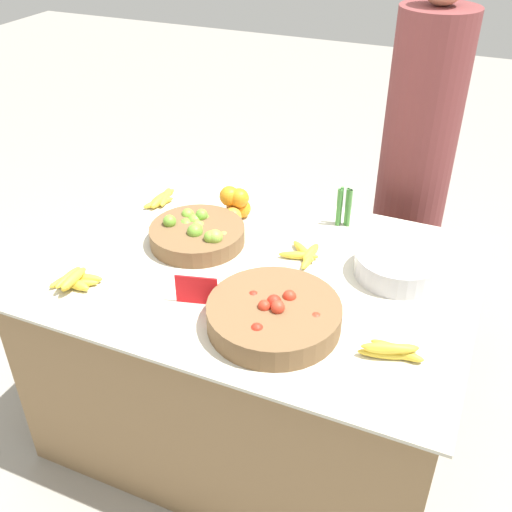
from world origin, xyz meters
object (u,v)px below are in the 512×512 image
(metal_bowl, at_px, (398,264))
(price_sign, at_px, (197,290))
(lime_bowl, at_px, (197,233))
(vendor_person, at_px, (413,182))
(tomato_basket, at_px, (274,315))

(metal_bowl, xyz_separation_m, price_sign, (-0.55, -0.41, 0.01))
(lime_bowl, height_order, vendor_person, vendor_person)
(tomato_basket, relative_size, price_sign, 3.06)
(tomato_basket, bearing_deg, metal_bowl, 55.34)
(lime_bowl, distance_m, tomato_basket, 0.54)
(price_sign, bearing_deg, lime_bowl, 103.13)
(tomato_basket, bearing_deg, lime_bowl, 142.70)
(price_sign, height_order, vendor_person, vendor_person)
(price_sign, bearing_deg, vendor_person, 52.50)
(price_sign, distance_m, vendor_person, 1.19)
(price_sign, xyz_separation_m, vendor_person, (0.47, 1.10, -0.04))
(vendor_person, bearing_deg, lime_bowl, -129.35)
(lime_bowl, relative_size, vendor_person, 0.21)
(lime_bowl, distance_m, price_sign, 0.36)
(tomato_basket, distance_m, vendor_person, 1.12)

